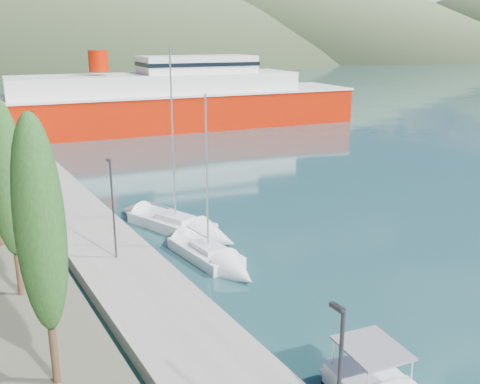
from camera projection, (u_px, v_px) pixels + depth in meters
ground at (13, 98)px, 125.45m from camera, size 1400.00×1400.00×0.00m
quay at (69, 209)px, 42.98m from camera, size 5.00×88.00×0.80m
lamp_posts at (106, 200)px, 32.78m from camera, size 0.15×45.52×6.06m
sailboat_near at (222, 263)px, 32.84m from camera, size 3.06×8.14×11.44m
sailboat_mid at (194, 231)px, 38.26m from camera, size 5.71×10.01×13.99m
ferry at (160, 104)px, 82.43m from camera, size 64.10×19.94×12.52m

